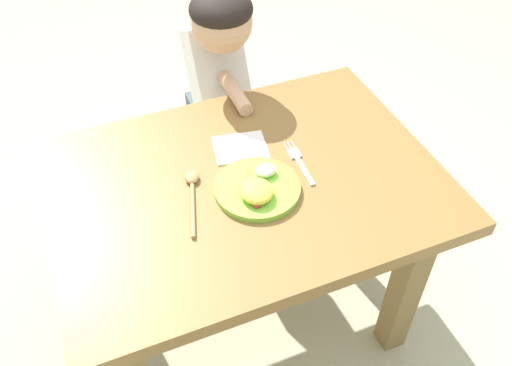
% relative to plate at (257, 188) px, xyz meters
% --- Properties ---
extents(ground_plane, '(8.00, 8.00, 0.00)m').
position_rel_plate_xyz_m(ground_plane, '(-0.01, 0.05, -0.68)').
color(ground_plane, '#ACAF90').
extents(dining_table, '(1.03, 0.75, 0.66)m').
position_rel_plate_xyz_m(dining_table, '(-0.01, 0.05, -0.13)').
color(dining_table, olive).
rests_on(dining_table, ground_plane).
extents(plate, '(0.22, 0.22, 0.05)m').
position_rel_plate_xyz_m(plate, '(0.00, 0.00, 0.00)').
color(plate, '#83CE3C').
rests_on(plate, dining_table).
extents(fork, '(0.03, 0.18, 0.01)m').
position_rel_plate_xyz_m(fork, '(0.15, 0.06, -0.01)').
color(fork, silver).
rests_on(fork, dining_table).
extents(spoon, '(0.09, 0.22, 0.02)m').
position_rel_plate_xyz_m(spoon, '(-0.15, 0.07, -0.01)').
color(spoon, tan).
rests_on(spoon, dining_table).
extents(person, '(0.19, 0.41, 0.96)m').
position_rel_plate_xyz_m(person, '(0.09, 0.58, -0.11)').
color(person, '#47565C').
rests_on(person, ground_plane).
extents(napkin, '(0.17, 0.14, 0.00)m').
position_rel_plate_xyz_m(napkin, '(0.02, 0.18, -0.01)').
color(napkin, white).
rests_on(napkin, dining_table).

